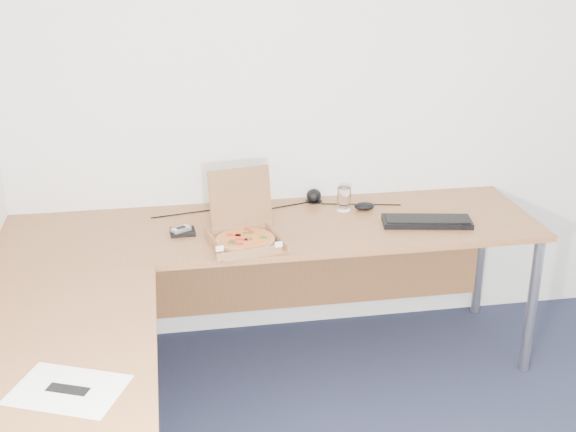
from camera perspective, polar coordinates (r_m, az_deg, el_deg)
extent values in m
cube|color=#9A5F34|center=(3.52, -1.14, -0.94)|extent=(2.50, 0.70, 0.03)
cube|color=#9A5F34|center=(2.54, -17.98, -11.63)|extent=(0.70, 1.50, 0.03)
cylinder|color=gray|center=(4.26, 14.44, -2.87)|extent=(0.05, 0.05, 0.70)
cube|color=#94613B|center=(3.31, -3.25, -2.14)|extent=(0.29, 0.29, 0.01)
cube|color=#94613B|center=(3.40, -3.63, 1.24)|extent=(0.29, 0.06, 0.29)
cylinder|color=tan|center=(3.30, -3.25, -1.91)|extent=(0.26, 0.26, 0.02)
cylinder|color=#B91B08|center=(3.30, -3.26, -1.71)|extent=(0.23, 0.23, 0.00)
cylinder|color=silver|center=(3.68, 4.27, 1.29)|extent=(0.07, 0.07, 0.12)
cube|color=black|center=(3.58, 10.52, -0.42)|extent=(0.43, 0.22, 0.03)
ellipsoid|color=black|center=(3.72, 5.84, 0.75)|extent=(0.10, 0.07, 0.04)
cube|color=black|center=(3.45, -8.02, -1.21)|extent=(0.11, 0.10, 0.02)
cube|color=#B2B5BA|center=(3.43, -8.14, -1.00)|extent=(0.10, 0.08, 0.02)
cube|color=white|center=(2.43, -16.41, -12.56)|extent=(0.40, 0.35, 0.00)
ellipsoid|color=black|center=(3.80, 1.98, 1.61)|extent=(0.08, 0.08, 0.07)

